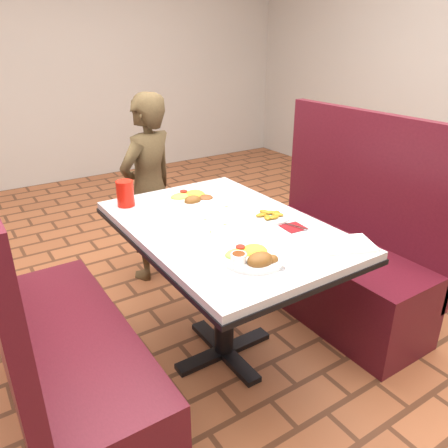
% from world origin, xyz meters
% --- Properties ---
extents(dining_table, '(0.81, 1.21, 0.75)m').
position_xyz_m(dining_table, '(0.00, 0.00, 0.65)').
color(dining_table, silver).
rests_on(dining_table, ground).
extents(booth_bench_left, '(0.47, 1.20, 1.17)m').
position_xyz_m(booth_bench_left, '(-0.80, 0.00, 0.33)').
color(booth_bench_left, '#57141F').
rests_on(booth_bench_left, ground).
extents(booth_bench_right, '(0.47, 1.20, 1.17)m').
position_xyz_m(booth_bench_right, '(0.80, 0.00, 0.33)').
color(booth_bench_right, '#57141F').
rests_on(booth_bench_right, ground).
extents(diner_person, '(0.53, 0.45, 1.24)m').
position_xyz_m(diner_person, '(0.06, 0.99, 0.62)').
color(diner_person, brown).
rests_on(diner_person, ground).
extents(near_dinner_plate, '(0.25, 0.25, 0.08)m').
position_xyz_m(near_dinner_plate, '(-0.10, -0.36, 0.78)').
color(near_dinner_plate, white).
rests_on(near_dinner_plate, dining_table).
extents(far_dinner_plate, '(0.27, 0.27, 0.07)m').
position_xyz_m(far_dinner_plate, '(0.03, 0.35, 0.77)').
color(far_dinner_plate, white).
rests_on(far_dinner_plate, dining_table).
extents(plantain_plate, '(0.18, 0.18, 0.03)m').
position_xyz_m(plantain_plate, '(0.22, -0.06, 0.76)').
color(plantain_plate, white).
rests_on(plantain_plate, dining_table).
extents(maroon_napkin, '(0.11, 0.11, 0.00)m').
position_xyz_m(maroon_napkin, '(0.24, -0.21, 0.75)').
color(maroon_napkin, maroon).
rests_on(maroon_napkin, dining_table).
extents(spoon_utensil, '(0.06, 0.14, 0.00)m').
position_xyz_m(spoon_utensil, '(0.25, -0.20, 0.76)').
color(spoon_utensil, silver).
rests_on(spoon_utensil, dining_table).
extents(red_tumbler, '(0.09, 0.09, 0.13)m').
position_xyz_m(red_tumbler, '(-0.29, 0.47, 0.82)').
color(red_tumbler, red).
rests_on(red_tumbler, dining_table).
extents(paper_napkin, '(0.26, 0.23, 0.01)m').
position_xyz_m(paper_napkin, '(0.30, -0.47, 0.76)').
color(paper_napkin, white).
rests_on(paper_napkin, dining_table).
extents(knife_utensil, '(0.05, 0.18, 0.00)m').
position_xyz_m(knife_utensil, '(-0.09, -0.38, 0.76)').
color(knife_utensil, silver).
rests_on(knife_utensil, dining_table).
extents(fork_utensil, '(0.02, 0.17, 0.00)m').
position_xyz_m(fork_utensil, '(-0.06, -0.41, 0.76)').
color(fork_utensil, silver).
rests_on(fork_utensil, dining_table).
extents(lettuce_shreds, '(0.28, 0.32, 0.00)m').
position_xyz_m(lettuce_shreds, '(0.04, 0.06, 0.75)').
color(lettuce_shreds, '#89B749').
rests_on(lettuce_shreds, dining_table).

